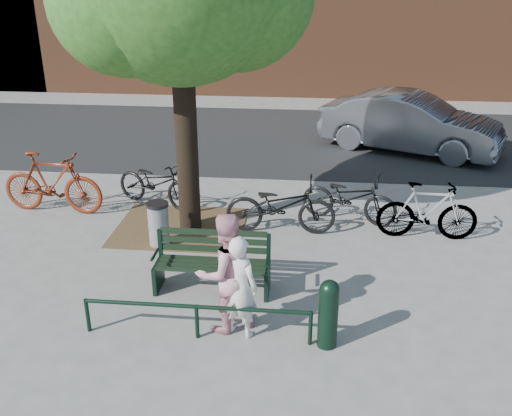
# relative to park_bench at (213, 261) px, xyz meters

# --- Properties ---
(ground) EXTENTS (90.00, 90.00, 0.00)m
(ground) POSITION_rel_park_bench_xyz_m (0.00, -0.08, -0.48)
(ground) COLOR gray
(ground) RESTS_ON ground
(dirt_pit) EXTENTS (2.40, 2.00, 0.02)m
(dirt_pit) POSITION_rel_park_bench_xyz_m (-1.00, 2.12, -0.47)
(dirt_pit) COLOR brown
(dirt_pit) RESTS_ON ground
(road) EXTENTS (40.00, 7.00, 0.01)m
(road) POSITION_rel_park_bench_xyz_m (0.00, 8.42, -0.47)
(road) COLOR black
(road) RESTS_ON ground
(park_bench) EXTENTS (1.74, 0.54, 0.97)m
(park_bench) POSITION_rel_park_bench_xyz_m (0.00, 0.00, 0.00)
(park_bench) COLOR black
(park_bench) RESTS_ON ground
(guard_railing) EXTENTS (3.06, 0.06, 0.51)m
(guard_railing) POSITION_rel_park_bench_xyz_m (0.00, -1.28, -0.08)
(guard_railing) COLOR black
(guard_railing) RESTS_ON ground
(person_left) EXTENTS (0.62, 0.51, 1.46)m
(person_left) POSITION_rel_park_bench_xyz_m (0.55, -1.13, 0.25)
(person_left) COLOR silver
(person_left) RESTS_ON ground
(person_right) EXTENTS (1.04, 0.99, 1.70)m
(person_right) POSITION_rel_park_bench_xyz_m (0.35, -0.99, 0.37)
(person_right) COLOR #CF8E98
(person_right) RESTS_ON ground
(bollard) EXTENTS (0.26, 0.26, 0.97)m
(bollard) POSITION_rel_park_bench_xyz_m (1.72, -1.27, 0.04)
(bollard) COLOR black
(bollard) RESTS_ON ground
(litter_bin) EXTENTS (0.40, 0.40, 0.81)m
(litter_bin) POSITION_rel_park_bench_xyz_m (-1.20, 1.36, -0.07)
(litter_bin) COLOR gray
(litter_bin) RESTS_ON ground
(bicycle_a) EXTENTS (2.00, 1.34, 0.99)m
(bicycle_a) POSITION_rel_park_bench_xyz_m (-1.72, 3.16, 0.02)
(bicycle_a) COLOR black
(bicycle_a) RESTS_ON ground
(bicycle_b) EXTENTS (2.13, 0.74, 1.26)m
(bicycle_b) POSITION_rel_park_bench_xyz_m (-3.68, 2.61, 0.15)
(bicycle_b) COLOR #601E0D
(bicycle_b) RESTS_ON ground
(bicycle_c) EXTENTS (2.02, 0.71, 1.06)m
(bicycle_c) POSITION_rel_park_bench_xyz_m (0.90, 2.12, 0.05)
(bicycle_c) COLOR black
(bicycle_c) RESTS_ON ground
(bicycle_d) EXTENTS (1.80, 0.55, 1.07)m
(bicycle_d) POSITION_rel_park_bench_xyz_m (3.54, 2.12, 0.06)
(bicycle_d) COLOR gray
(bicycle_d) RESTS_ON ground
(bicycle_e) EXTENTS (1.98, 1.20, 0.98)m
(bicycle_e) POSITION_rel_park_bench_xyz_m (2.19, 2.76, 0.01)
(bicycle_e) COLOR black
(bicycle_e) RESTS_ON ground
(parked_car) EXTENTS (4.92, 3.40, 1.54)m
(parked_car) POSITION_rel_park_bench_xyz_m (4.00, 7.50, 0.29)
(parked_car) COLOR slate
(parked_car) RESTS_ON ground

